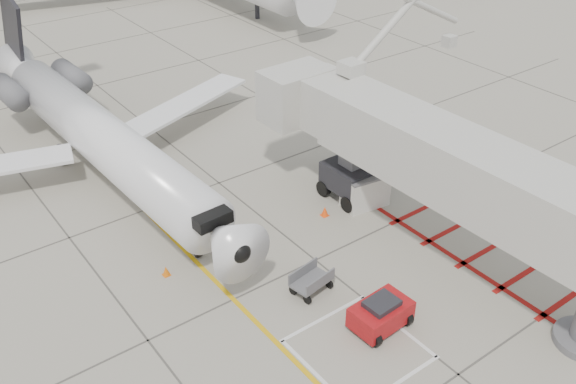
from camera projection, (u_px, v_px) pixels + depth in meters
ground_plane at (379, 311)px, 25.17m from camera, size 260.00×260.00×0.00m
regional_jet at (117, 127)px, 30.49m from camera, size 23.60×29.25×7.44m
jet_bridge at (457, 180)px, 26.09m from camera, size 9.54×19.50×7.73m
pushback_tug at (381, 313)px, 24.12m from camera, size 2.36×1.55×1.34m
baggage_cart at (311, 281)px, 25.91m from camera, size 1.81×1.30×1.05m
ground_power_unit at (365, 190)px, 31.12m from camera, size 2.32×1.56×1.70m
cone_nose at (166, 271)px, 26.92m from camera, size 0.32×0.32×0.45m
cone_side at (325, 211)px, 30.65m from camera, size 0.36×0.36×0.50m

